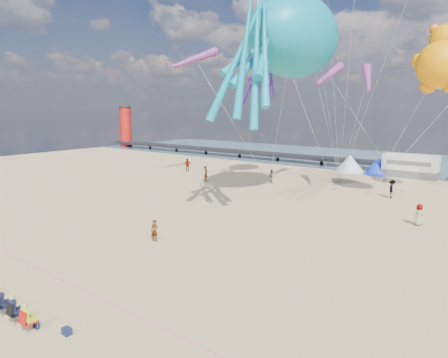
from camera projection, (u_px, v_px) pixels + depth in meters
The scene contains 27 objects.
ground at pixel (147, 258), 24.46m from camera, with size 120.00×120.00×0.00m, color tan.
water at pixel (393, 161), 67.48m from camera, with size 120.00×120.00×0.00m, color #3C5E73.
pier at pixel (222, 150), 75.41m from camera, with size 60.00×3.00×0.50m, color black.
lighthouse at pixel (126, 127), 91.49m from camera, with size 2.60×2.60×9.00m, color #A5140F.
motorhome_0 at pixel (410, 166), 51.90m from camera, with size 6.60×2.50×3.00m, color silver.
tent_white at pixel (350, 163), 56.73m from camera, with size 4.00×4.00×2.40m, color white.
tent_blue at pixel (379, 166), 54.34m from camera, with size 4.00×4.00×2.40m, color #1933CC.
spectator_row at pixel (4, 301), 17.62m from camera, with size 6.10×0.90×1.30m, color black, non-canonical shape.
cooler_navy at pixel (67, 331), 16.16m from camera, with size 0.38×0.28×0.30m, color #161C45.
rope_line at pixel (73, 286), 20.54m from camera, with size 0.03×0.03×34.00m, color #F2338C.
standing_person at pixel (155, 231), 27.31m from camera, with size 0.55×0.36×1.50m, color tan.
beachgoer_0 at pixel (419, 215), 30.96m from camera, with size 0.62×0.41×1.71m, color #7F6659.
beachgoer_1 at pixel (271, 176), 48.28m from camera, with size 0.79×0.51×1.61m, color #7F6659.
beachgoer_2 at pixel (392, 189), 40.27m from camera, with size 0.90×0.70×1.84m, color #7F6659.
beachgoer_3 at pixel (188, 165), 56.92m from camera, with size 1.20×0.69×1.86m, color #7F6659.
beachgoer_5 at pixel (206, 174), 49.39m from camera, with size 1.74×0.55×1.88m, color #7F6659.
sandbag_a at pixel (269, 183), 47.64m from camera, with size 0.50×0.35×0.22m, color gray.
sandbag_b at pixel (334, 189), 44.26m from camera, with size 0.50×0.35×0.22m, color gray.
sandbag_c at pixel (369, 194), 41.89m from camera, with size 0.50×0.35×0.22m, color gray.
sandbag_d at pixel (403, 191), 43.13m from camera, with size 0.50×0.35×0.22m, color gray.
sandbag_e at pixel (339, 181), 48.87m from camera, with size 0.50×0.35×0.22m, color gray.
kite_octopus_teal at pixel (293, 36), 35.58m from camera, with size 5.20×12.14×13.87m, color #0981A0, non-canonical shape.
kite_octopus_purple at pixel (286, 59), 46.22m from camera, with size 3.79×8.84×10.11m, color #501E80, non-canonical shape.
kite_teddy_orange at pixel (441, 65), 34.70m from camera, with size 5.06×4.76×7.14m, color #FF8C02, non-canonical shape.
windsock_left at pixel (195, 59), 48.14m from camera, with size 1.10×6.37×6.37m, color red, non-canonical shape.
windsock_mid at pixel (329, 75), 44.39m from camera, with size 1.00×5.15×5.15m, color red, non-canonical shape.
windsock_right at pixel (368, 78), 38.67m from camera, with size 0.90×5.14×5.14m, color red, non-canonical shape.
Camera 1 is at (17.84, -15.57, 9.11)m, focal length 32.00 mm.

